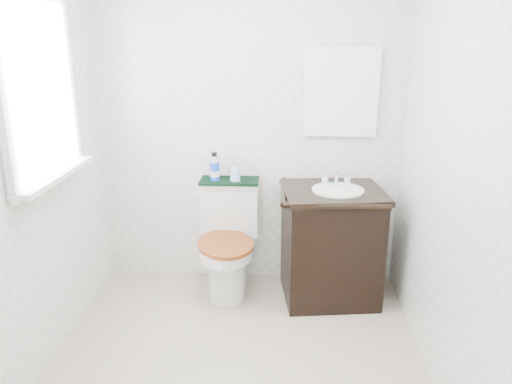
# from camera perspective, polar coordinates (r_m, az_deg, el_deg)

# --- Properties ---
(floor) EXTENTS (2.40, 2.40, 0.00)m
(floor) POSITION_cam_1_polar(r_m,az_deg,el_deg) (3.03, -2.37, -19.84)
(floor) COLOR #BCAF97
(floor) RESTS_ON ground
(wall_back) EXTENTS (2.40, 0.00, 2.40)m
(wall_back) POSITION_cam_1_polar(r_m,az_deg,el_deg) (3.65, -0.76, 7.54)
(wall_back) COLOR silver
(wall_back) RESTS_ON ground
(wall_front) EXTENTS (2.40, 0.00, 2.40)m
(wall_front) POSITION_cam_1_polar(r_m,az_deg,el_deg) (1.38, -7.99, -10.49)
(wall_front) COLOR silver
(wall_front) RESTS_ON ground
(wall_left) EXTENTS (0.00, 2.40, 2.40)m
(wall_left) POSITION_cam_1_polar(r_m,az_deg,el_deg) (2.82, -25.56, 2.72)
(wall_left) COLOR silver
(wall_left) RESTS_ON ground
(wall_right) EXTENTS (0.00, 2.40, 2.40)m
(wall_right) POSITION_cam_1_polar(r_m,az_deg,el_deg) (2.61, 22.04, 2.08)
(wall_right) COLOR silver
(wall_right) RESTS_ON ground
(window) EXTENTS (0.02, 0.70, 0.90)m
(window) POSITION_cam_1_polar(r_m,az_deg,el_deg) (2.97, -23.68, 10.54)
(window) COLOR white
(window) RESTS_ON wall_left
(mirror) EXTENTS (0.50, 0.02, 0.60)m
(mirror) POSITION_cam_1_polar(r_m,az_deg,el_deg) (3.61, 9.70, 11.17)
(mirror) COLOR silver
(mirror) RESTS_ON wall_back
(toilet) EXTENTS (0.47, 0.67, 0.81)m
(toilet) POSITION_cam_1_polar(r_m,az_deg,el_deg) (3.69, -3.15, -6.12)
(toilet) COLOR silver
(toilet) RESTS_ON floor
(vanity) EXTENTS (0.75, 0.66, 0.92)m
(vanity) POSITION_cam_1_polar(r_m,az_deg,el_deg) (3.60, 8.54, -5.62)
(vanity) COLOR black
(vanity) RESTS_ON floor
(trash_bin) EXTENTS (0.24, 0.22, 0.29)m
(trash_bin) POSITION_cam_1_polar(r_m,az_deg,el_deg) (3.68, 5.64, -9.90)
(trash_bin) COLOR white
(trash_bin) RESTS_ON floor
(towel) EXTENTS (0.43, 0.22, 0.02)m
(towel) POSITION_cam_1_polar(r_m,az_deg,el_deg) (3.65, -3.05, 1.29)
(towel) COLOR black
(towel) RESTS_ON toilet
(mouthwash_bottle) EXTENTS (0.07, 0.07, 0.20)m
(mouthwash_bottle) POSITION_cam_1_polar(r_m,az_deg,el_deg) (3.62, -4.75, 2.81)
(mouthwash_bottle) COLOR blue
(mouthwash_bottle) RESTS_ON towel
(cup) EXTENTS (0.08, 0.08, 0.10)m
(cup) POSITION_cam_1_polar(r_m,az_deg,el_deg) (3.61, -2.39, 2.05)
(cup) COLOR #9BC6FF
(cup) RESTS_ON towel
(soap_bar) EXTENTS (0.07, 0.04, 0.02)m
(soap_bar) POSITION_cam_1_polar(r_m,az_deg,el_deg) (3.58, 8.67, 1.03)
(soap_bar) COLOR #176F6E
(soap_bar) RESTS_ON vanity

